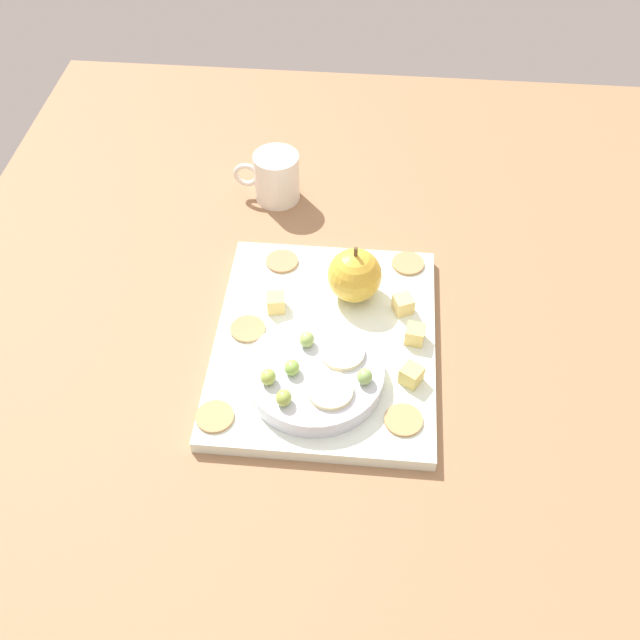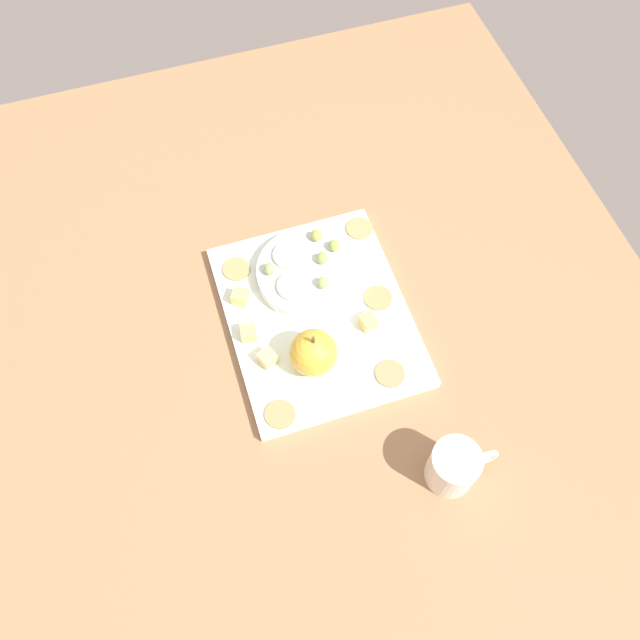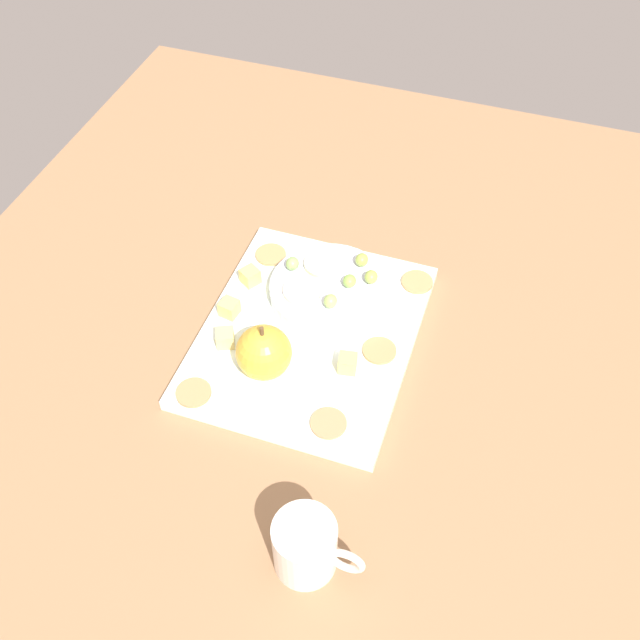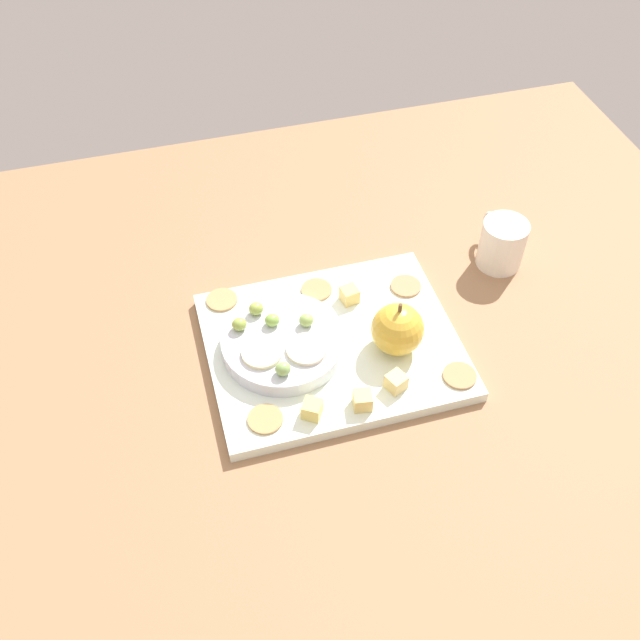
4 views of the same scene
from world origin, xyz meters
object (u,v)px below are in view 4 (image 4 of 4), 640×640
at_px(cheese_cube_1, 363,400).
at_px(cracker_3, 406,286).
at_px(cracker_1, 460,376).
at_px(grape_0, 306,320).
at_px(platter, 332,345).
at_px(cracker_4, 222,300).
at_px(cheese_cube_3, 396,382).
at_px(apple_whole, 398,329).
at_px(cracker_0, 265,419).
at_px(grape_2, 256,309).
at_px(serving_dish, 283,343).
at_px(grape_3, 283,369).
at_px(apple_slice_1, 307,349).
at_px(cheese_cube_2, 349,295).
at_px(grape_4, 239,324).
at_px(grape_1, 272,320).
at_px(cheese_cube_0, 312,409).
at_px(cracker_2, 317,290).
at_px(apple_slice_0, 262,353).
at_px(cup, 502,243).

distance_m(cheese_cube_1, cracker_3, 0.22).
relative_size(cracker_1, grape_0, 2.21).
bearing_deg(platter, cracker_4, -41.00).
height_order(cheese_cube_3, cracker_4, cheese_cube_3).
relative_size(cracker_1, cracker_4, 1.00).
relative_size(apple_whole, cheese_cube_1, 3.09).
bearing_deg(cracker_0, grape_2, -98.95).
height_order(serving_dish, grape_2, grape_2).
xyz_separation_m(grape_3, apple_slice_1, (-0.04, -0.03, -0.01)).
height_order(cheese_cube_3, cracker_1, cheese_cube_3).
bearing_deg(cheese_cube_2, grape_4, 10.73).
height_order(platter, cheese_cube_2, cheese_cube_2).
relative_size(cheese_cube_2, cracker_4, 0.51).
bearing_deg(grape_4, serving_dish, 150.02).
bearing_deg(grape_1, cracker_0, 72.68).
bearing_deg(cracker_0, cheese_cube_0, 172.55).
distance_m(platter, cracker_0, 0.15).
distance_m(cheese_cube_0, cheese_cube_1, 0.06).
height_order(grape_3, apple_slice_1, grape_3).
bearing_deg(cheese_cube_3, apple_slice_1, -35.83).
xyz_separation_m(cracker_0, cracker_1, (-0.26, 0.00, 0.00)).
height_order(grape_2, grape_4, same).
bearing_deg(cheese_cube_1, cracker_3, -124.49).
bearing_deg(cheese_cube_2, grape_2, 4.00).
distance_m(cheese_cube_1, cracker_2, 0.21).
bearing_deg(cracker_4, platter, 139.00).
bearing_deg(cracker_3, cracker_0, 34.53).
relative_size(cracker_3, cracker_4, 1.00).
xyz_separation_m(cheese_cube_1, cracker_4, (0.14, -0.22, -0.01)).
distance_m(grape_2, apple_slice_0, 0.07).
height_order(grape_0, grape_3, same).
bearing_deg(cheese_cube_2, serving_dish, 28.56).
xyz_separation_m(serving_dish, grape_1, (0.01, -0.03, 0.02)).
distance_m(cracker_1, grape_0, 0.21).
bearing_deg(cracker_2, cup, -179.79).
relative_size(cracker_4, grape_1, 2.21).
relative_size(serving_dish, grape_2, 8.19).
bearing_deg(apple_slice_0, cheese_cube_3, 152.43).
height_order(platter, cracker_4, cracker_4).
xyz_separation_m(grape_0, apple_slice_0, (0.07, 0.03, -0.01)).
bearing_deg(cracker_0, apple_slice_1, -134.25).
bearing_deg(apple_whole, grape_2, -27.59).
bearing_deg(cracker_1, apple_whole, -48.21).
bearing_deg(cracker_0, grape_3, -126.63).
bearing_deg(apple_whole, grape_4, -18.86).
bearing_deg(apple_slice_1, cheese_cube_0, 79.68).
bearing_deg(apple_whole, cheese_cube_3, 70.32).
height_order(cheese_cube_2, cracker_0, cheese_cube_2).
xyz_separation_m(platter, cup, (-0.29, -0.10, 0.03)).
height_order(platter, grape_4, grape_4).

